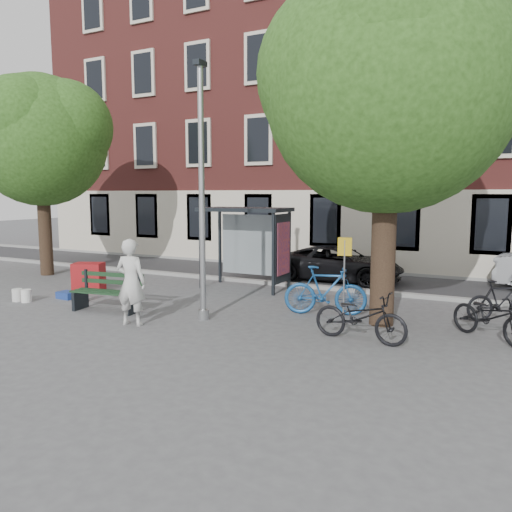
{
  "coord_description": "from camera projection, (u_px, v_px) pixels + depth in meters",
  "views": [
    {
      "loc": [
        6.59,
        -10.06,
        3.07
      ],
      "look_at": [
        0.55,
        1.76,
        1.4
      ],
      "focal_mm": 35.0,
      "sensor_mm": 36.0,
      "label": 1
    }
  ],
  "objects": [
    {
      "name": "ground",
      "position": [
        203.0,
        319.0,
        12.24
      ],
      "size": [
        90.0,
        90.0,
        0.0
      ],
      "primitive_type": "plane",
      "color": "#4C4C4F",
      "rests_on": "ground"
    },
    {
      "name": "road",
      "position": [
        307.0,
        277.0,
        18.43
      ],
      "size": [
        40.0,
        4.0,
        0.01
      ],
      "primitive_type": "cube",
      "color": "#28282B",
      "rests_on": "ground"
    },
    {
      "name": "curb_near",
      "position": [
        285.0,
        284.0,
        16.65
      ],
      "size": [
        40.0,
        0.25,
        0.12
      ],
      "primitive_type": "cube",
      "color": "gray",
      "rests_on": "ground"
    },
    {
      "name": "curb_far",
      "position": [
        325.0,
        268.0,
        20.19
      ],
      "size": [
        40.0,
        0.25,
        0.12
      ],
      "primitive_type": "cube",
      "color": "gray",
      "rests_on": "ground"
    },
    {
      "name": "building_row",
      "position": [
        357.0,
        107.0,
        22.86
      ],
      "size": [
        30.0,
        8.0,
        14.0
      ],
      "primitive_type": "cube",
      "color": "brown",
      "rests_on": "ground"
    },
    {
      "name": "lamppost",
      "position": [
        202.0,
        205.0,
        11.9
      ],
      "size": [
        0.28,
        0.35,
        6.11
      ],
      "color": "#9EA0A3",
      "rests_on": "ground"
    },
    {
      "name": "tree_right",
      "position": [
        388.0,
        77.0,
        10.96
      ],
      "size": [
        5.76,
        5.6,
        8.2
      ],
      "color": "black",
      "rests_on": "ground"
    },
    {
      "name": "tree_left",
      "position": [
        38.0,
        134.0,
        18.2
      ],
      "size": [
        5.18,
        4.86,
        7.4
      ],
      "color": "black",
      "rests_on": "ground"
    },
    {
      "name": "bus_shelter",
      "position": [
        257.0,
        230.0,
        15.91
      ],
      "size": [
        2.85,
        1.45,
        2.62
      ],
      "color": "#1E2328",
      "rests_on": "ground"
    },
    {
      "name": "painter",
      "position": [
        131.0,
        282.0,
        11.59
      ],
      "size": [
        0.81,
        0.6,
        2.04
      ],
      "primitive_type": "imported",
      "rotation": [
        0.0,
        0.0,
        3.3
      ],
      "color": "silver",
      "rests_on": "ground"
    },
    {
      "name": "bench",
      "position": [
        108.0,
        294.0,
        13.08
      ],
      "size": [
        1.97,
        0.9,
        0.98
      ],
      "rotation": [
        0.0,
        0.0,
        0.15
      ],
      "color": "#1E2328",
      "rests_on": "ground"
    },
    {
      "name": "bike_a",
      "position": [
        360.0,
        316.0,
        10.37
      ],
      "size": [
        2.07,
        0.9,
        1.05
      ],
      "primitive_type": "imported",
      "rotation": [
        0.0,
        0.0,
        1.47
      ],
      "color": "black",
      "rests_on": "ground"
    },
    {
      "name": "bike_b",
      "position": [
        325.0,
        290.0,
        12.62
      ],
      "size": [
        2.17,
        1.19,
        1.25
      ],
      "primitive_type": "imported",
      "rotation": [
        0.0,
        0.0,
        1.88
      ],
      "color": "#194D8B",
      "rests_on": "ground"
    },
    {
      "name": "bike_c",
      "position": [
        491.0,
        316.0,
        10.42
      ],
      "size": [
        1.96,
        1.75,
        1.03
      ],
      "primitive_type": "imported",
      "rotation": [
        0.0,
        0.0,
        0.9
      ],
      "color": "black",
      "rests_on": "ground"
    },
    {
      "name": "bike_d",
      "position": [
        501.0,
        301.0,
        11.96
      ],
      "size": [
        1.7,
        1.23,
        1.01
      ],
      "primitive_type": "imported",
      "rotation": [
        0.0,
        0.0,
        2.08
      ],
      "color": "black",
      "rests_on": "ground"
    },
    {
      "name": "car_dark",
      "position": [
        339.0,
        264.0,
        17.56
      ],
      "size": [
        4.45,
        2.08,
        1.23
      ],
      "primitive_type": "imported",
      "rotation": [
        0.0,
        0.0,
        1.56
      ],
      "color": "black",
      "rests_on": "ground"
    },
    {
      "name": "red_stand",
      "position": [
        89.0,
        277.0,
        15.68
      ],
      "size": [
        1.06,
        0.91,
        0.9
      ],
      "primitive_type": "cube",
      "rotation": [
        0.0,
        0.0,
        0.41
      ],
      "color": "maroon",
      "rests_on": "ground"
    },
    {
      "name": "blue_crate",
      "position": [
        67.0,
        295.0,
        14.66
      ],
      "size": [
        0.58,
        0.44,
        0.2
      ],
      "primitive_type": "cube",
      "rotation": [
        0.0,
        0.0,
        -0.08
      ],
      "color": "navy",
      "rests_on": "ground"
    },
    {
      "name": "bucket_a",
      "position": [
        26.0,
        296.0,
        14.16
      ],
      "size": [
        0.37,
        0.37,
        0.36
      ],
      "primitive_type": "cylinder",
      "rotation": [
        0.0,
        0.0,
        -0.4
      ],
      "color": "white",
      "rests_on": "ground"
    },
    {
      "name": "bucket_b",
      "position": [
        17.0,
        295.0,
        14.26
      ],
      "size": [
        0.37,
        0.37,
        0.36
      ],
      "primitive_type": "cylinder",
      "rotation": [
        0.0,
        0.0,
        0.4
      ],
      "color": "silver",
      "rests_on": "ground"
    },
    {
      "name": "bucket_c",
      "position": [
        83.0,
        295.0,
        14.24
      ],
      "size": [
        0.36,
        0.36,
        0.36
      ],
      "primitive_type": "cylinder",
      "rotation": [
        0.0,
        0.0,
        0.38
      ],
      "color": "silver",
      "rests_on": "ground"
    },
    {
      "name": "notice_sign",
      "position": [
        344.0,
        259.0,
        12.26
      ],
      "size": [
        0.34,
        0.11,
        2.0
      ],
      "rotation": [
        0.0,
        0.0,
        0.23
      ],
      "color": "#9EA0A3",
      "rests_on": "ground"
    }
  ]
}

